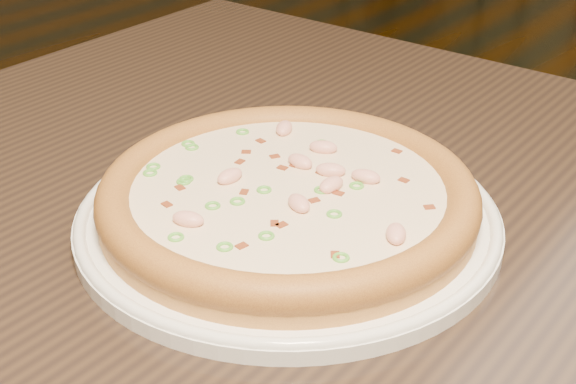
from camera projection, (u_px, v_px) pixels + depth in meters
The scene contains 3 objects.
hero_table at pixel (441, 349), 0.66m from camera, with size 1.20×0.80×0.75m.
plate at pixel (288, 215), 0.63m from camera, with size 0.33×0.33×0.02m.
pizza at pixel (288, 195), 0.62m from camera, with size 0.30×0.30×0.03m.
Camera 1 is at (0.11, -0.82, 1.08)m, focal length 50.00 mm.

